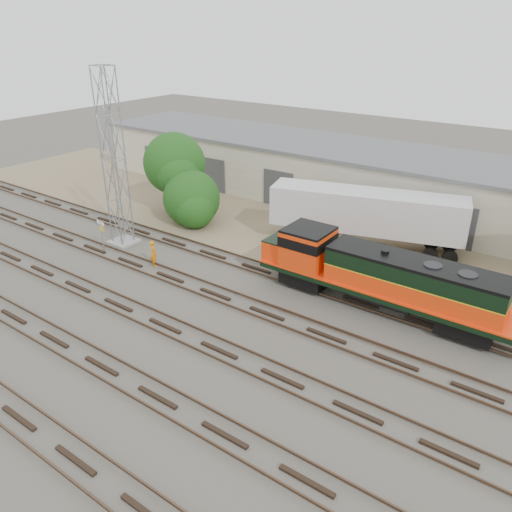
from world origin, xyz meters
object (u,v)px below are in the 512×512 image
Objects in this scene: signal_tower at (114,163)px; semi_trailer at (371,213)px; locomotive at (378,275)px; worker at (153,253)px.

signal_tower reaches higher than semi_trailer.
locomotive is 9.13m from semi_trailer.
semi_trailer is (-4.09, 8.14, 0.58)m from locomotive.
signal_tower is 0.90× the size of semi_trailer.
worker is at bearing -148.53° from semi_trailer.
semi_trailer is at bearing -110.87° from worker.
locomotive is 20.65m from signal_tower.
locomotive is at bearing 6.55° from signal_tower.
signal_tower is 6.63× the size of worker.
semi_trailer is at bearing 116.67° from locomotive.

